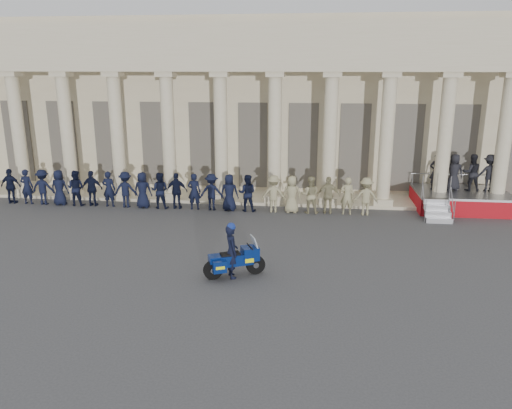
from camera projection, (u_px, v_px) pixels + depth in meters
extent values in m
plane|color=#3F3F41|center=(217.00, 263.00, 17.07)|extent=(90.00, 90.00, 0.00)
cube|color=#C5B794|center=(263.00, 101.00, 30.23)|extent=(40.00, 10.00, 9.00)
cube|color=#C5B794|center=(250.00, 197.00, 25.47)|extent=(40.00, 2.60, 0.15)
cube|color=#C5B794|center=(247.00, 60.00, 22.92)|extent=(35.80, 1.00, 1.00)
cube|color=#C5B794|center=(247.00, 35.00, 22.63)|extent=(35.80, 1.00, 1.20)
cube|color=#C5B794|center=(26.00, 190.00, 25.98)|extent=(0.90, 0.90, 0.30)
cylinder|color=#C5B794|center=(19.00, 134.00, 25.19)|extent=(0.64, 0.64, 5.60)
cube|color=#C5B794|center=(11.00, 74.00, 24.42)|extent=(0.85, 0.85, 0.24)
cube|color=#C5B794|center=(73.00, 192.00, 25.68)|extent=(0.90, 0.90, 0.30)
cylinder|color=#C5B794|center=(67.00, 134.00, 24.90)|extent=(0.64, 0.64, 5.60)
cube|color=#C5B794|center=(61.00, 74.00, 24.12)|extent=(0.85, 0.85, 0.24)
cube|color=#C5B794|center=(122.00, 193.00, 25.39)|extent=(0.90, 0.90, 0.30)
cylinder|color=#C5B794|center=(117.00, 135.00, 24.60)|extent=(0.64, 0.64, 5.60)
cube|color=#C5B794|center=(113.00, 74.00, 23.82)|extent=(0.85, 0.85, 0.24)
cube|color=#C5B794|center=(171.00, 195.00, 25.09)|extent=(0.90, 0.90, 0.30)
cylinder|color=#C5B794|center=(169.00, 136.00, 24.31)|extent=(0.64, 0.64, 5.60)
cube|color=#C5B794|center=(166.00, 74.00, 23.53)|extent=(0.85, 0.85, 0.24)
cube|color=#C5B794|center=(222.00, 196.00, 24.80)|extent=(0.90, 0.90, 0.30)
cylinder|color=#C5B794|center=(221.00, 137.00, 24.01)|extent=(0.64, 0.64, 5.60)
cube|color=#C5B794|center=(220.00, 74.00, 23.23)|extent=(0.85, 0.85, 0.24)
cube|color=#C5B794|center=(274.00, 198.00, 24.50)|extent=(0.90, 0.90, 0.30)
cylinder|color=#C5B794|center=(275.00, 138.00, 23.71)|extent=(0.64, 0.64, 5.60)
cube|color=#C5B794|center=(275.00, 74.00, 22.94)|extent=(0.85, 0.85, 0.24)
cube|color=#C5B794|center=(327.00, 199.00, 24.20)|extent=(0.90, 0.90, 0.30)
cylinder|color=#C5B794|center=(330.00, 139.00, 23.42)|extent=(0.64, 0.64, 5.60)
cube|color=#C5B794|center=(332.00, 74.00, 22.64)|extent=(0.85, 0.85, 0.24)
cube|color=#C5B794|center=(382.00, 201.00, 23.91)|extent=(0.90, 0.90, 0.30)
cylinder|color=#C5B794|center=(386.00, 139.00, 23.12)|extent=(0.64, 0.64, 5.60)
cube|color=#C5B794|center=(391.00, 75.00, 22.35)|extent=(0.85, 0.85, 0.24)
cube|color=#C5B794|center=(438.00, 203.00, 23.61)|extent=(0.90, 0.90, 0.30)
cylinder|color=#C5B794|center=(444.00, 140.00, 22.83)|extent=(0.64, 0.64, 5.60)
cube|color=#C5B794|center=(451.00, 75.00, 22.05)|extent=(0.85, 0.85, 0.24)
cube|color=#C5B794|center=(496.00, 204.00, 23.32)|extent=(0.90, 0.90, 0.30)
cylinder|color=#C5B794|center=(504.00, 141.00, 22.53)|extent=(0.64, 0.64, 5.60)
cube|color=black|center=(19.00, 141.00, 27.46)|extent=(1.30, 0.12, 4.20)
cube|color=black|center=(64.00, 142.00, 27.16)|extent=(1.30, 0.12, 4.20)
cube|color=black|center=(110.00, 143.00, 26.87)|extent=(1.30, 0.12, 4.20)
cube|color=black|center=(156.00, 144.00, 26.57)|extent=(1.30, 0.12, 4.20)
cube|color=black|center=(204.00, 145.00, 26.28)|extent=(1.30, 0.12, 4.20)
cube|color=black|center=(253.00, 145.00, 25.98)|extent=(1.30, 0.12, 4.20)
cube|color=black|center=(303.00, 146.00, 25.69)|extent=(1.30, 0.12, 4.20)
cube|color=black|center=(354.00, 147.00, 25.39)|extent=(1.30, 0.12, 4.20)
cube|color=black|center=(406.00, 148.00, 25.10)|extent=(1.30, 0.12, 4.20)
cube|color=black|center=(460.00, 149.00, 24.80)|extent=(1.30, 0.12, 4.20)
imported|color=black|center=(11.00, 186.00, 24.42)|extent=(1.01, 0.42, 1.73)
imported|color=black|center=(27.00, 187.00, 24.32)|extent=(0.63, 0.41, 1.73)
imported|color=black|center=(43.00, 187.00, 24.23)|extent=(1.12, 0.64, 1.73)
imported|color=black|center=(59.00, 188.00, 24.13)|extent=(0.84, 0.55, 1.73)
imported|color=black|center=(76.00, 188.00, 24.04)|extent=(0.84, 0.65, 1.73)
imported|color=black|center=(92.00, 188.00, 23.94)|extent=(1.01, 0.42, 1.73)
imported|color=black|center=(109.00, 189.00, 23.85)|extent=(0.63, 0.41, 1.73)
imported|color=black|center=(126.00, 189.00, 23.75)|extent=(1.12, 0.64, 1.73)
imported|color=black|center=(143.00, 190.00, 23.66)|extent=(0.84, 0.55, 1.73)
imported|color=black|center=(160.00, 190.00, 23.56)|extent=(0.84, 0.65, 1.73)
imported|color=black|center=(177.00, 191.00, 23.47)|extent=(1.01, 0.42, 1.73)
imported|color=black|center=(194.00, 191.00, 23.37)|extent=(0.63, 0.41, 1.73)
imported|color=black|center=(212.00, 192.00, 23.28)|extent=(1.12, 0.64, 1.73)
imported|color=black|center=(229.00, 192.00, 23.18)|extent=(0.84, 0.55, 1.73)
imported|color=black|center=(247.00, 193.00, 23.09)|extent=(0.84, 0.65, 1.73)
imported|color=#978F68|center=(274.00, 194.00, 22.95)|extent=(1.12, 0.64, 1.73)
imported|color=#978F68|center=(292.00, 194.00, 22.85)|extent=(0.84, 0.55, 1.73)
imported|color=#978F68|center=(310.00, 195.00, 22.76)|extent=(0.84, 0.65, 1.73)
imported|color=#978F68|center=(329.00, 195.00, 22.66)|extent=(1.01, 0.42, 1.73)
imported|color=#978F68|center=(347.00, 196.00, 22.57)|extent=(0.63, 0.41, 1.73)
imported|color=#978F68|center=(366.00, 196.00, 22.47)|extent=(1.12, 0.64, 1.73)
cube|color=gray|center=(462.00, 192.00, 23.45)|extent=(4.24, 3.03, 0.10)
cube|color=#A90D16|center=(470.00, 210.00, 22.14)|extent=(4.24, 0.04, 0.76)
cube|color=#A90D16|center=(415.00, 200.00, 23.80)|extent=(0.04, 3.03, 0.76)
cube|color=#A90D16|center=(507.00, 202.00, 23.33)|extent=(0.04, 3.03, 0.76)
cube|color=gray|center=(439.00, 220.00, 21.50)|extent=(1.10, 0.28, 0.21)
cube|color=gray|center=(438.00, 214.00, 21.71)|extent=(1.10, 0.28, 0.21)
cube|color=gray|center=(437.00, 207.00, 21.92)|extent=(1.10, 0.28, 0.21)
cube|color=gray|center=(436.00, 201.00, 22.13)|extent=(1.10, 0.28, 0.21)
cylinder|color=gray|center=(455.00, 174.00, 24.71)|extent=(4.24, 0.04, 0.04)
imported|color=black|center=(436.00, 172.00, 23.53)|extent=(0.63, 0.42, 1.74)
imported|color=black|center=(454.00, 172.00, 23.44)|extent=(0.85, 0.55, 1.74)
imported|color=black|center=(472.00, 172.00, 23.35)|extent=(0.85, 0.66, 1.74)
imported|color=black|center=(489.00, 173.00, 23.26)|extent=(1.12, 0.65, 1.74)
cylinder|color=black|center=(256.00, 265.00, 16.15)|extent=(0.62, 0.38, 0.62)
cylinder|color=black|center=(213.00, 270.00, 15.73)|extent=(0.62, 0.38, 0.62)
cube|color=navy|center=(236.00, 259.00, 15.88)|extent=(1.15, 0.81, 0.36)
cube|color=navy|center=(250.00, 253.00, 15.98)|extent=(0.67, 0.66, 0.42)
cube|color=silver|center=(250.00, 259.00, 16.04)|extent=(0.31, 0.34, 0.11)
cube|color=#B2BFCC|center=(255.00, 243.00, 15.94)|extent=(0.36, 0.48, 0.50)
cube|color=black|center=(230.00, 254.00, 15.77)|extent=(0.69, 0.55, 0.09)
cube|color=navy|center=(214.00, 260.00, 15.65)|extent=(0.43, 0.43, 0.21)
cube|color=navy|center=(220.00, 267.00, 15.44)|extent=(0.47, 0.36, 0.38)
cube|color=#F5F50C|center=(220.00, 267.00, 15.44)|extent=(0.35, 0.32, 0.09)
cube|color=navy|center=(215.00, 260.00, 15.99)|extent=(0.47, 0.36, 0.38)
cube|color=#F5F50C|center=(215.00, 260.00, 15.99)|extent=(0.35, 0.32, 0.09)
cylinder|color=silver|center=(220.00, 267.00, 16.03)|extent=(0.55, 0.32, 0.09)
cylinder|color=black|center=(250.00, 247.00, 15.92)|extent=(0.31, 0.61, 0.03)
imported|color=black|center=(232.00, 251.00, 15.76)|extent=(0.64, 0.75, 1.73)
sphere|color=navy|center=(231.00, 227.00, 15.55)|extent=(0.28, 0.28, 0.28)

